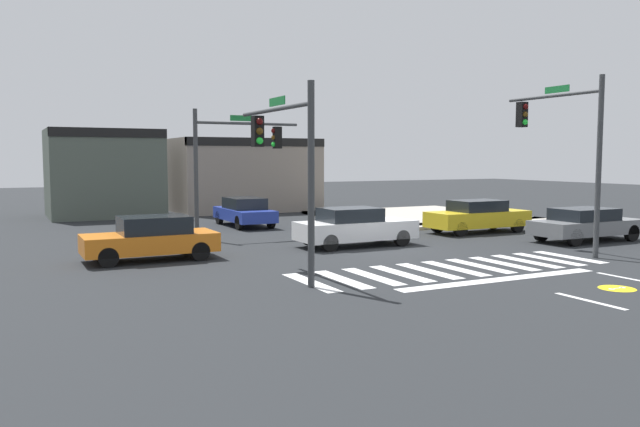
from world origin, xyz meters
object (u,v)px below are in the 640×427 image
object	(u,v)px
traffic_signal_northwest	(234,151)
traffic_signal_southwest	(284,149)
car_orange	(151,238)
car_white	(355,227)
car_blue	(244,211)
car_yellow	(478,216)
traffic_signal_southeast	(564,136)
car_gray	(586,224)

from	to	relation	value
traffic_signal_northwest	traffic_signal_southwest	world-z (taller)	traffic_signal_northwest
car_orange	car_white	xyz separation A→B (m)	(7.67, -0.14, 0.01)
traffic_signal_northwest	car_blue	bearing A→B (deg)	64.74
traffic_signal_northwest	traffic_signal_southwest	distance (m)	9.36
traffic_signal_southwest	car_blue	bearing A→B (deg)	-15.30
car_orange	car_white	bearing A→B (deg)	-1.01
car_yellow	car_blue	world-z (taller)	car_yellow
traffic_signal_northwest	traffic_signal_southeast	bearing A→B (deg)	-46.49
traffic_signal_southeast	car_orange	bearing A→B (deg)	70.43
traffic_signal_southwest	car_white	bearing A→B (deg)	-47.84
car_orange	car_blue	xyz separation A→B (m)	(6.37, 8.53, -0.01)
traffic_signal_northwest	car_gray	world-z (taller)	traffic_signal_northwest
traffic_signal_southeast	car_orange	size ratio (longest dim) A/B	1.43
traffic_signal_southwest	car_gray	world-z (taller)	traffic_signal_southwest
car_orange	car_gray	size ratio (longest dim) A/B	0.90
traffic_signal_northwest	car_orange	world-z (taller)	traffic_signal_northwest
traffic_signal_northwest	car_orange	xyz separation A→B (m)	(-4.54, -4.64, -2.91)
car_blue	traffic_signal_southeast	bearing A→B (deg)	28.16
traffic_signal_southwest	car_orange	xyz separation A→B (m)	(-2.80, 4.55, -2.89)
car_blue	car_yellow	bearing A→B (deg)	49.31
traffic_signal_northwest	car_blue	world-z (taller)	traffic_signal_northwest
car_orange	car_gray	world-z (taller)	car_orange
traffic_signal_southwest	car_white	size ratio (longest dim) A/B	1.16
traffic_signal_southwest	traffic_signal_southeast	distance (m)	10.73
car_orange	car_yellow	distance (m)	14.92
traffic_signal_southwest	car_blue	xyz separation A→B (m)	(3.58, 13.08, -2.89)
traffic_signal_northwest	car_blue	xyz separation A→B (m)	(1.83, 3.88, -2.92)
car_white	car_blue	bearing A→B (deg)	98.54
car_yellow	car_blue	size ratio (longest dim) A/B	1.09
car_yellow	car_white	bearing A→B (deg)	-169.37
traffic_signal_southwest	car_blue	world-z (taller)	traffic_signal_southwest
car_yellow	car_gray	bearing A→B (deg)	-66.67
traffic_signal_northwest	car_yellow	distance (m)	11.27
traffic_signal_southeast	traffic_signal_northwest	bearing A→B (deg)	43.51
car_orange	car_yellow	world-z (taller)	car_yellow
traffic_signal_northwest	car_white	xyz separation A→B (m)	(3.13, -4.78, -2.90)
traffic_signal_southwest	car_gray	size ratio (longest dim) A/B	1.12
car_yellow	car_blue	distance (m)	11.21
traffic_signal_southeast	car_blue	world-z (taller)	traffic_signal_southeast
traffic_signal_southeast	car_blue	distance (m)	15.50
car_orange	car_white	world-z (taller)	car_white
traffic_signal_northwest	traffic_signal_southeast	size ratio (longest dim) A/B	0.88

